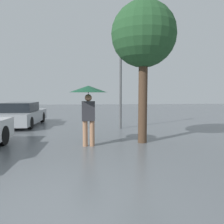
{
  "coord_description": "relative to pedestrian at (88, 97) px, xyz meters",
  "views": [
    {
      "loc": [
        0.56,
        -2.93,
        1.72
      ],
      "look_at": [
        1.16,
        4.06,
        1.11
      ],
      "focal_mm": 35.0,
      "sensor_mm": 36.0,
      "label": 1
    }
  ],
  "objects": [
    {
      "name": "pedestrian",
      "position": [
        0.0,
        0.0,
        0.0
      ],
      "size": [
        1.21,
        1.21,
        1.95
      ],
      "color": "#9E7051",
      "rests_on": "ground_plane"
    },
    {
      "name": "street_lamp",
      "position": [
        1.46,
        3.43,
        1.43
      ],
      "size": [
        0.33,
        0.33,
        4.62
      ],
      "color": "#515456",
      "rests_on": "ground_plane"
    },
    {
      "name": "parked_car_farthest",
      "position": [
        -3.62,
        4.83,
        -1.03
      ],
      "size": [
        1.71,
        4.07,
        1.23
      ],
      "color": "#9EA3A8",
      "rests_on": "ground_plane"
    },
    {
      "name": "ground_plane",
      "position": [
        -0.4,
        -4.06,
        -1.6
      ],
      "size": [
        60.0,
        60.0,
        0.0
      ],
      "primitive_type": "plane",
      "color": "#565B60"
    },
    {
      "name": "tree",
      "position": [
        1.85,
        0.37,
        2.01
      ],
      "size": [
        2.18,
        2.18,
        4.76
      ],
      "color": "#473323",
      "rests_on": "ground_plane"
    }
  ]
}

